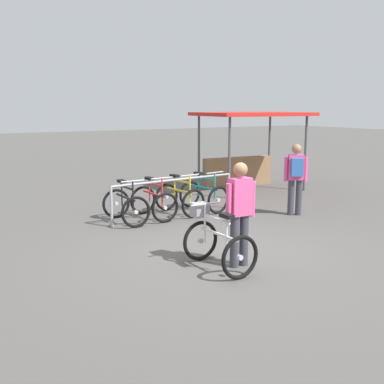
% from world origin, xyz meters
% --- Properties ---
extents(ground_plane, '(80.00, 80.00, 0.00)m').
position_xyz_m(ground_plane, '(0.00, 0.00, 0.00)').
color(ground_plane, '#514F4C').
extents(bike_rack_rail, '(3.20, 0.29, 0.88)m').
position_xyz_m(bike_rack_rail, '(0.64, 2.81, 0.66)').
color(bike_rack_rail, '#99999E').
rests_on(bike_rack_rail, ground).
extents(racked_bike_black, '(0.67, 1.11, 0.97)m').
position_xyz_m(racked_bike_black, '(-0.53, 2.91, 0.37)').
color(racked_bike_black, black).
rests_on(racked_bike_black, ground).
extents(racked_bike_red, '(0.70, 1.12, 0.97)m').
position_xyz_m(racked_bike_red, '(0.17, 2.96, 0.37)').
color(racked_bike_red, black).
rests_on(racked_bike_red, ground).
extents(racked_bike_yellow, '(0.80, 1.16, 0.97)m').
position_xyz_m(racked_bike_yellow, '(0.87, 3.01, 0.37)').
color(racked_bike_yellow, black).
rests_on(racked_bike_yellow, ground).
extents(racked_bike_teal, '(0.83, 1.19, 0.97)m').
position_xyz_m(racked_bike_teal, '(1.57, 3.06, 0.37)').
color(racked_bike_teal, black).
rests_on(racked_bike_teal, ground).
extents(featured_bicycle, '(0.69, 1.18, 0.97)m').
position_xyz_m(featured_bicycle, '(-0.50, -0.48, 0.45)').
color(featured_bicycle, black).
rests_on(featured_bicycle, ground).
extents(person_with_featured_bike, '(0.53, 0.22, 1.64)m').
position_xyz_m(person_with_featured_bike, '(-0.14, -0.61, 0.91)').
color(person_with_featured_bike, '#383842').
rests_on(person_with_featured_bike, ground).
extents(pedestrian_with_backpack, '(0.47, 0.45, 1.64)m').
position_xyz_m(pedestrian_with_backpack, '(3.08, 1.53, 0.94)').
color(pedestrian_with_backpack, '#383842').
rests_on(pedestrian_with_backpack, ground).
extents(market_stall, '(3.29, 2.56, 2.30)m').
position_xyz_m(market_stall, '(4.39, 5.11, 1.39)').
color(market_stall, '#4C4C51').
rests_on(market_stall, ground).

